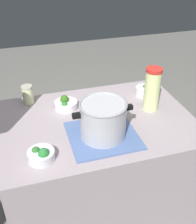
{
  "coord_description": "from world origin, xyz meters",
  "views": [
    {
      "loc": [
        0.36,
        1.22,
        1.77
      ],
      "look_at": [
        0.0,
        0.0,
        0.95
      ],
      "focal_mm": 44.26,
      "sensor_mm": 36.0,
      "label": 1
    }
  ],
  "objects_px": {
    "cooking_pot": "(103,119)",
    "lemonade_pitcher": "(152,89)",
    "mason_jar": "(28,95)",
    "broccoli_bowl_front": "(41,155)",
    "broccoli_bowl_center": "(66,104)",
    "broccoli_bowl_back": "(145,91)"
  },
  "relations": [
    {
      "from": "broccoli_bowl_center",
      "to": "lemonade_pitcher",
      "type": "bearing_deg",
      "value": 162.94
    },
    {
      "from": "mason_jar",
      "to": "broccoli_bowl_back",
      "type": "distance_m",
      "value": 0.73
    },
    {
      "from": "broccoli_bowl_center",
      "to": "broccoli_bowl_back",
      "type": "distance_m",
      "value": 0.52
    },
    {
      "from": "cooking_pot",
      "to": "lemonade_pitcher",
      "type": "distance_m",
      "value": 0.39
    },
    {
      "from": "cooking_pot",
      "to": "broccoli_bowl_front",
      "type": "relative_size",
      "value": 2.44
    },
    {
      "from": "cooking_pot",
      "to": "broccoli_bowl_front",
      "type": "xyz_separation_m",
      "value": [
        0.32,
        0.09,
        -0.08
      ]
    },
    {
      "from": "lemonade_pitcher",
      "to": "broccoli_bowl_front",
      "type": "height_order",
      "value": "lemonade_pitcher"
    },
    {
      "from": "broccoli_bowl_center",
      "to": "broccoli_bowl_back",
      "type": "height_order",
      "value": "broccoli_bowl_center"
    },
    {
      "from": "cooking_pot",
      "to": "broccoli_bowl_center",
      "type": "relative_size",
      "value": 2.22
    },
    {
      "from": "broccoli_bowl_center",
      "to": "broccoli_bowl_back",
      "type": "xyz_separation_m",
      "value": [
        -0.52,
        -0.02,
        0.0
      ]
    },
    {
      "from": "mason_jar",
      "to": "broccoli_bowl_front",
      "type": "distance_m",
      "value": 0.53
    },
    {
      "from": "mason_jar",
      "to": "broccoli_bowl_front",
      "type": "relative_size",
      "value": 0.93
    },
    {
      "from": "broccoli_bowl_front",
      "to": "broccoli_bowl_back",
      "type": "relative_size",
      "value": 1.07
    },
    {
      "from": "broccoli_bowl_front",
      "to": "broccoli_bowl_center",
      "type": "xyz_separation_m",
      "value": [
        -0.19,
        -0.41,
        -0.0
      ]
    },
    {
      "from": "cooking_pot",
      "to": "broccoli_bowl_front",
      "type": "bearing_deg",
      "value": 15.5
    },
    {
      "from": "mason_jar",
      "to": "broccoli_bowl_center",
      "type": "distance_m",
      "value": 0.24
    },
    {
      "from": "cooking_pot",
      "to": "mason_jar",
      "type": "xyz_separation_m",
      "value": [
        0.34,
        -0.44,
        -0.05
      ]
    },
    {
      "from": "lemonade_pitcher",
      "to": "broccoli_bowl_back",
      "type": "relative_size",
      "value": 2.2
    },
    {
      "from": "mason_jar",
      "to": "broccoli_bowl_front",
      "type": "bearing_deg",
      "value": 91.56
    },
    {
      "from": "mason_jar",
      "to": "broccoli_bowl_front",
      "type": "xyz_separation_m",
      "value": [
        -0.01,
        0.53,
        -0.03
      ]
    },
    {
      "from": "lemonade_pitcher",
      "to": "mason_jar",
      "type": "height_order",
      "value": "lemonade_pitcher"
    },
    {
      "from": "broccoli_bowl_center",
      "to": "cooking_pot",
      "type": "bearing_deg",
      "value": 112.03
    }
  ]
}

